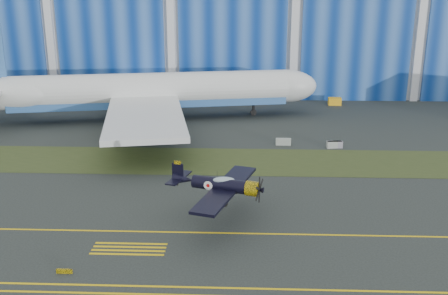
{
  "coord_description": "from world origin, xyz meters",
  "views": [
    {
      "loc": [
        -8.79,
        -45.79,
        20.66
      ],
      "look_at": [
        -10.84,
        6.4,
        4.15
      ],
      "focal_mm": 42.0,
      "sensor_mm": 36.0,
      "label": 1
    }
  ],
  "objects_px": {
    "shipping_container": "(249,95)",
    "tug": "(335,101)",
    "jetliner": "(149,53)",
    "warbird": "(220,184)"
  },
  "relations": [
    {
      "from": "jetliner",
      "to": "tug",
      "type": "relative_size",
      "value": 30.74
    },
    {
      "from": "warbird",
      "to": "tug",
      "type": "xyz_separation_m",
      "value": [
        18.0,
        47.86,
        -2.9
      ]
    },
    {
      "from": "shipping_container",
      "to": "tug",
      "type": "height_order",
      "value": "shipping_container"
    },
    {
      "from": "jetliner",
      "to": "tug",
      "type": "bearing_deg",
      "value": 9.41
    },
    {
      "from": "jetliner",
      "to": "shipping_container",
      "type": "bearing_deg",
      "value": 29.02
    },
    {
      "from": "warbird",
      "to": "tug",
      "type": "relative_size",
      "value": 6.32
    },
    {
      "from": "shipping_container",
      "to": "jetliner",
      "type": "bearing_deg",
      "value": -157.97
    },
    {
      "from": "warbird",
      "to": "shipping_container",
      "type": "xyz_separation_m",
      "value": [
        2.83,
        49.48,
        -2.23
      ]
    },
    {
      "from": "warbird",
      "to": "shipping_container",
      "type": "bearing_deg",
      "value": 104.04
    },
    {
      "from": "jetliner",
      "to": "shipping_container",
      "type": "distance_m",
      "value": 22.01
    }
  ]
}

